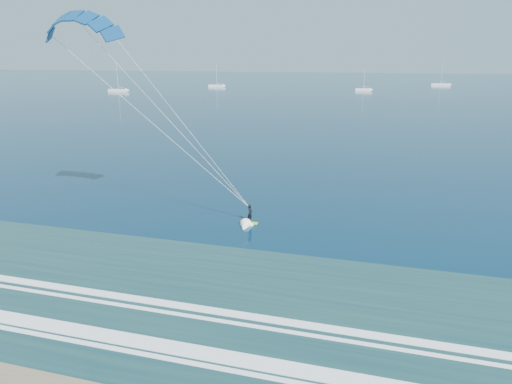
{
  "coord_description": "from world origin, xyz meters",
  "views": [
    {
      "loc": [
        7.77,
        -13.32,
        14.83
      ],
      "look_at": [
        -2.25,
        22.39,
        3.81
      ],
      "focal_mm": 32.0,
      "sensor_mm": 36.0,
      "label": 1
    }
  ],
  "objects_px": {
    "kitesurfer_rig": "(166,117)",
    "sailboat_1": "(217,86)",
    "sailboat_2": "(363,90)",
    "sailboat_3": "(441,84)",
    "sailboat_0": "(118,90)"
  },
  "relations": [
    {
      "from": "kitesurfer_rig",
      "to": "sailboat_1",
      "type": "relative_size",
      "value": 1.71
    },
    {
      "from": "sailboat_1",
      "to": "sailboat_3",
      "type": "height_order",
      "value": "sailboat_3"
    },
    {
      "from": "sailboat_3",
      "to": "kitesurfer_rig",
      "type": "bearing_deg",
      "value": -101.15
    },
    {
      "from": "sailboat_0",
      "to": "sailboat_1",
      "type": "height_order",
      "value": "sailboat_0"
    },
    {
      "from": "sailboat_3",
      "to": "sailboat_1",
      "type": "bearing_deg",
      "value": -158.64
    },
    {
      "from": "sailboat_0",
      "to": "sailboat_1",
      "type": "xyz_separation_m",
      "value": [
        30.37,
        42.22,
        -0.0
      ]
    },
    {
      "from": "sailboat_0",
      "to": "sailboat_3",
      "type": "height_order",
      "value": "sailboat_3"
    },
    {
      "from": "sailboat_0",
      "to": "sailboat_2",
      "type": "height_order",
      "value": "sailboat_0"
    },
    {
      "from": "sailboat_0",
      "to": "sailboat_2",
      "type": "relative_size",
      "value": 1.25
    },
    {
      "from": "sailboat_1",
      "to": "sailboat_3",
      "type": "xyz_separation_m",
      "value": [
        110.76,
        43.32,
        0.01
      ]
    },
    {
      "from": "sailboat_1",
      "to": "sailboat_2",
      "type": "distance_m",
      "value": 73.72
    },
    {
      "from": "kitesurfer_rig",
      "to": "sailboat_1",
      "type": "bearing_deg",
      "value": 109.21
    },
    {
      "from": "kitesurfer_rig",
      "to": "sailboat_3",
      "type": "xyz_separation_m",
      "value": [
        45.46,
        230.76,
        -9.23
      ]
    },
    {
      "from": "sailboat_2",
      "to": "sailboat_3",
      "type": "relative_size",
      "value": 0.76
    },
    {
      "from": "sailboat_2",
      "to": "sailboat_3",
      "type": "xyz_separation_m",
      "value": [
        37.53,
        51.8,
        0.02
      ]
    }
  ]
}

